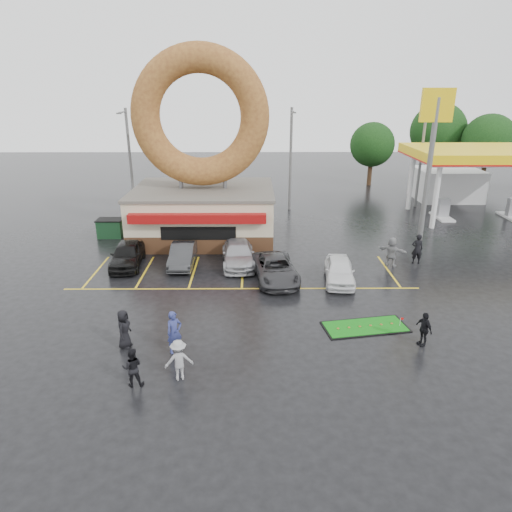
{
  "coord_description": "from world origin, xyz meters",
  "views": [
    {
      "loc": [
        0.64,
        -19.98,
        10.7
      ],
      "look_at": [
        0.8,
        2.77,
        2.2
      ],
      "focal_mm": 32.0,
      "sensor_mm": 36.0,
      "label": 1
    }
  ],
  "objects_px": {
    "car_white": "(339,270)",
    "putting_green": "(365,327)",
    "shell_sign": "(433,138)",
    "dumpster": "(111,229)",
    "streetlight_mid": "(291,157)",
    "gas_station": "(468,169)",
    "streetlight_left": "(130,159)",
    "streetlight_right": "(422,155)",
    "person_blue": "(174,332)",
    "car_dgrey": "(183,255)",
    "car_black": "(127,254)",
    "person_cameraman": "(424,329)",
    "donut_shop": "(203,178)",
    "car_grey": "(275,269)",
    "car_silver": "(238,254)"
  },
  "relations": [
    {
      "from": "gas_station",
      "to": "dumpster",
      "type": "relative_size",
      "value": 7.58
    },
    {
      "from": "car_black",
      "to": "gas_station",
      "type": "bearing_deg",
      "value": 22.49
    },
    {
      "from": "gas_station",
      "to": "car_dgrey",
      "type": "xyz_separation_m",
      "value": [
        -23.82,
        -13.88,
        -3.02
      ]
    },
    {
      "from": "shell_sign",
      "to": "car_grey",
      "type": "distance_m",
      "value": 14.86
    },
    {
      "from": "car_white",
      "to": "person_blue",
      "type": "xyz_separation_m",
      "value": [
        -8.33,
        -7.43,
        0.25
      ]
    },
    {
      "from": "streetlight_left",
      "to": "streetlight_mid",
      "type": "relative_size",
      "value": 1.0
    },
    {
      "from": "gas_station",
      "to": "putting_green",
      "type": "height_order",
      "value": "gas_station"
    },
    {
      "from": "streetlight_right",
      "to": "shell_sign",
      "type": "bearing_deg",
      "value": -106.83
    },
    {
      "from": "donut_shop",
      "to": "person_cameraman",
      "type": "distance_m",
      "value": 19.43
    },
    {
      "from": "car_grey",
      "to": "car_silver",
      "type": "bearing_deg",
      "value": 124.66
    },
    {
      "from": "person_blue",
      "to": "shell_sign",
      "type": "bearing_deg",
      "value": 8.5
    },
    {
      "from": "car_grey",
      "to": "car_white",
      "type": "xyz_separation_m",
      "value": [
        3.69,
        -0.28,
        0.01
      ]
    },
    {
      "from": "shell_sign",
      "to": "streetlight_mid",
      "type": "relative_size",
      "value": 1.18
    },
    {
      "from": "car_white",
      "to": "person_cameraman",
      "type": "xyz_separation_m",
      "value": [
        2.44,
        -6.94,
        0.09
      ]
    },
    {
      "from": "streetlight_mid",
      "to": "person_cameraman",
      "type": "distance_m",
      "value": 24.16
    },
    {
      "from": "car_grey",
      "to": "car_white",
      "type": "height_order",
      "value": "car_white"
    },
    {
      "from": "person_blue",
      "to": "dumpster",
      "type": "xyz_separation_m",
      "value": [
        -7.38,
        15.94,
        -0.29
      ]
    },
    {
      "from": "donut_shop",
      "to": "car_black",
      "type": "relative_size",
      "value": 3.0
    },
    {
      "from": "car_black",
      "to": "car_silver",
      "type": "distance_m",
      "value": 6.98
    },
    {
      "from": "streetlight_left",
      "to": "putting_green",
      "type": "relative_size",
      "value": 2.15
    },
    {
      "from": "car_black",
      "to": "car_silver",
      "type": "bearing_deg",
      "value": -2.78
    },
    {
      "from": "person_cameraman",
      "to": "putting_green",
      "type": "distance_m",
      "value": 2.74
    },
    {
      "from": "car_white",
      "to": "putting_green",
      "type": "height_order",
      "value": "car_white"
    },
    {
      "from": "streetlight_right",
      "to": "car_dgrey",
      "type": "distance_m",
      "value": 25.1
    },
    {
      "from": "gas_station",
      "to": "streetlight_mid",
      "type": "height_order",
      "value": "streetlight_mid"
    },
    {
      "from": "car_silver",
      "to": "person_blue",
      "type": "bearing_deg",
      "value": -107.42
    },
    {
      "from": "streetlight_right",
      "to": "person_cameraman",
      "type": "distance_m",
      "value": 26.04
    },
    {
      "from": "donut_shop",
      "to": "streetlight_mid",
      "type": "distance_m",
      "value": 10.59
    },
    {
      "from": "gas_station",
      "to": "streetlight_right",
      "type": "xyz_separation_m",
      "value": [
        -4.0,
        0.98,
        1.08
      ]
    },
    {
      "from": "car_silver",
      "to": "streetlight_right",
      "type": "bearing_deg",
      "value": 37.83
    },
    {
      "from": "gas_station",
      "to": "car_black",
      "type": "distance_m",
      "value": 30.79
    },
    {
      "from": "donut_shop",
      "to": "car_silver",
      "type": "bearing_deg",
      "value": -65.0
    },
    {
      "from": "car_black",
      "to": "person_cameraman",
      "type": "bearing_deg",
      "value": -36.44
    },
    {
      "from": "putting_green",
      "to": "car_dgrey",
      "type": "bearing_deg",
      "value": 140.33
    },
    {
      "from": "car_black",
      "to": "person_cameraman",
      "type": "height_order",
      "value": "person_cameraman"
    },
    {
      "from": "donut_shop",
      "to": "streetlight_mid",
      "type": "relative_size",
      "value": 1.5
    },
    {
      "from": "car_grey",
      "to": "dumpster",
      "type": "height_order",
      "value": "car_grey"
    },
    {
      "from": "donut_shop",
      "to": "car_white",
      "type": "height_order",
      "value": "donut_shop"
    },
    {
      "from": "person_blue",
      "to": "dumpster",
      "type": "relative_size",
      "value": 1.05
    },
    {
      "from": "car_white",
      "to": "dumpster",
      "type": "xyz_separation_m",
      "value": [
        -15.7,
        8.52,
        -0.05
      ]
    },
    {
      "from": "streetlight_mid",
      "to": "car_white",
      "type": "xyz_separation_m",
      "value": [
        1.63,
        -16.54,
        -4.09
      ]
    },
    {
      "from": "streetlight_left",
      "to": "dumpster",
      "type": "bearing_deg",
      "value": -90.59
    },
    {
      "from": "donut_shop",
      "to": "putting_green",
      "type": "distance_m",
      "value": 17.18
    },
    {
      "from": "dumpster",
      "to": "streetlight_mid",
      "type": "bearing_deg",
      "value": 29.6
    },
    {
      "from": "streetlight_right",
      "to": "car_white",
      "type": "bearing_deg",
      "value": -120.59
    },
    {
      "from": "streetlight_left",
      "to": "dumpster",
      "type": "xyz_separation_m",
      "value": [
        -0.07,
        -7.02,
        -4.13
      ]
    },
    {
      "from": "shell_sign",
      "to": "putting_green",
      "type": "distance_m",
      "value": 16.54
    },
    {
      "from": "gas_station",
      "to": "shell_sign",
      "type": "xyz_separation_m",
      "value": [
        -7.0,
        -8.94,
        3.68
      ]
    },
    {
      "from": "donut_shop",
      "to": "car_grey",
      "type": "xyz_separation_m",
      "value": [
        4.95,
        -8.31,
        -3.77
      ]
    },
    {
      "from": "gas_station",
      "to": "car_dgrey",
      "type": "distance_m",
      "value": 27.73
    }
  ]
}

